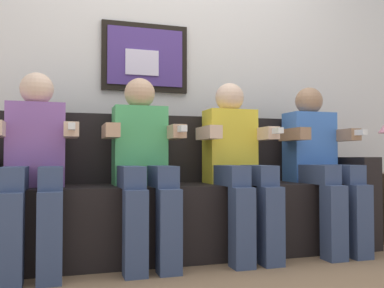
% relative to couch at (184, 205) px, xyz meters
% --- Properties ---
extents(ground_plane, '(6.44, 6.44, 0.00)m').
position_rel_couch_xyz_m(ground_plane, '(0.00, -0.33, -0.31)').
color(ground_plane, '#8C6B4C').
extents(back_wall_assembly, '(4.95, 0.10, 2.60)m').
position_rel_couch_xyz_m(back_wall_assembly, '(-0.00, 0.44, 0.99)').
color(back_wall_assembly, silver).
rests_on(back_wall_assembly, ground_plane).
extents(couch, '(2.55, 0.58, 0.90)m').
position_rel_couch_xyz_m(couch, '(0.00, 0.00, 0.00)').
color(couch, black).
rests_on(couch, ground_plane).
extents(person_leftmost, '(0.46, 0.56, 1.11)m').
position_rel_couch_xyz_m(person_leftmost, '(-0.90, -0.17, 0.29)').
color(person_leftmost, '#8C59A5').
rests_on(person_leftmost, ground_plane).
extents(person_left_center, '(0.46, 0.56, 1.11)m').
position_rel_couch_xyz_m(person_left_center, '(-0.30, -0.17, 0.29)').
color(person_left_center, '#4CB266').
rests_on(person_left_center, ground_plane).
extents(person_right_center, '(0.46, 0.56, 1.11)m').
position_rel_couch_xyz_m(person_right_center, '(0.30, -0.17, 0.29)').
color(person_right_center, yellow).
rests_on(person_right_center, ground_plane).
extents(person_rightmost, '(0.46, 0.56, 1.11)m').
position_rel_couch_xyz_m(person_rightmost, '(0.90, -0.17, 0.29)').
color(person_rightmost, '#3F72CC').
rests_on(person_rightmost, ground_plane).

